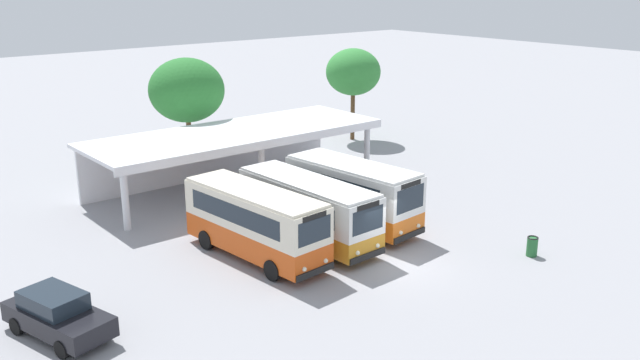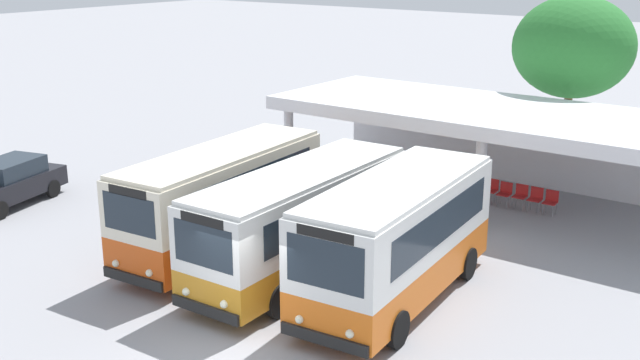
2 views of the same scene
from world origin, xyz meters
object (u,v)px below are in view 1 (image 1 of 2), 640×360
object	(u,v)px
waiting_chair_far_end_seat	(264,174)
litter_bin_apron	(532,246)
waiting_chair_fifth_seat	(256,176)
city_bus_nearest_orange	(255,221)
waiting_chair_fourth_seat	(248,178)
city_bus_middle_cream	(352,192)
waiting_chair_second_from_end	(232,181)
waiting_chair_middle_seat	(241,180)
parked_car_flank	(57,314)
waiting_chair_end_by_column	(224,183)
city_bus_second_in_row	(308,208)

from	to	relation	value
waiting_chair_far_end_seat	litter_bin_apron	world-z (taller)	litter_bin_apron
waiting_chair_fifth_seat	city_bus_nearest_orange	bearing A→B (deg)	-124.19
waiting_chair_fourth_seat	waiting_chair_fifth_seat	bearing A→B (deg)	-1.20
city_bus_middle_cream	waiting_chair_far_end_seat	distance (m)	9.00
waiting_chair_second_from_end	waiting_chair_far_end_seat	bearing A→B (deg)	-0.96
waiting_chair_middle_seat	city_bus_nearest_orange	bearing A→B (deg)	-119.35
city_bus_nearest_orange	waiting_chair_fourth_seat	size ratio (longest dim) A/B	9.03
waiting_chair_middle_seat	waiting_chair_fourth_seat	bearing A→B (deg)	7.56
waiting_chair_middle_seat	litter_bin_apron	size ratio (longest dim) A/B	0.96
city_bus_middle_cream	parked_car_flank	world-z (taller)	city_bus_middle_cream
waiting_chair_fifth_seat	litter_bin_apron	xyz separation A→B (m)	(3.44, -16.75, -0.07)
waiting_chair_fifth_seat	parked_car_flank	bearing A→B (deg)	-145.88
city_bus_nearest_orange	litter_bin_apron	bearing A→B (deg)	-38.52
city_bus_nearest_orange	waiting_chair_far_end_seat	bearing A→B (deg)	53.45
parked_car_flank	waiting_chair_fourth_seat	world-z (taller)	parked_car_flank
parked_car_flank	waiting_chair_second_from_end	world-z (taller)	parked_car_flank
city_bus_nearest_orange	waiting_chair_fourth_seat	bearing A→B (deg)	58.28
parked_car_flank	waiting_chair_fourth_seat	bearing A→B (deg)	35.12
waiting_chair_end_by_column	parked_car_flank	bearing A→B (deg)	-141.54
city_bus_middle_cream	waiting_chair_fifth_seat	world-z (taller)	city_bus_middle_cream
waiting_chair_far_end_seat	parked_car_flank	bearing A→B (deg)	-146.86
waiting_chair_end_by_column	waiting_chair_fourth_seat	distance (m)	1.65
city_bus_second_in_row	litter_bin_apron	size ratio (longest dim) A/B	8.91
waiting_chair_end_by_column	waiting_chair_fifth_seat	world-z (taller)	same
city_bus_second_in_row	waiting_chair_middle_seat	xyz separation A→B (m)	(2.13, 9.01, -1.16)
city_bus_middle_cream	waiting_chair_fourth_seat	bearing A→B (deg)	91.72
waiting_chair_middle_seat	parked_car_flank	bearing A→B (deg)	-144.04
waiting_chair_second_from_end	waiting_chair_end_by_column	bearing A→B (deg)	177.13
parked_car_flank	waiting_chair_fourth_seat	size ratio (longest dim) A/B	5.31
city_bus_second_in_row	waiting_chair_fourth_seat	distance (m)	9.54
waiting_chair_second_from_end	litter_bin_apron	world-z (taller)	litter_bin_apron
city_bus_second_in_row	waiting_chair_fourth_seat	xyz separation A→B (m)	(2.68, 9.09, -1.16)
city_bus_nearest_orange	waiting_chair_middle_seat	size ratio (longest dim) A/B	9.03
waiting_chair_middle_seat	waiting_chair_second_from_end	bearing A→B (deg)	171.74
city_bus_middle_cream	waiting_chair_far_end_seat	xyz separation A→B (m)	(0.83, 8.87, -1.26)
parked_car_flank	waiting_chair_end_by_column	xyz separation A→B (m)	(13.16, 10.45, -0.31)
parked_car_flank	waiting_chair_middle_seat	size ratio (longest dim) A/B	5.31
city_bus_nearest_orange	parked_car_flank	xyz separation A→B (m)	(-9.19, -1.32, -0.91)
waiting_chair_end_by_column	waiting_chair_fifth_seat	xyz separation A→B (m)	(2.20, -0.05, 0.00)
waiting_chair_far_end_seat	waiting_chair_fifth_seat	bearing A→B (deg)	178.09
waiting_chair_fourth_seat	city_bus_nearest_orange	bearing A→B (deg)	-121.72
city_bus_middle_cream	waiting_chair_far_end_seat	world-z (taller)	city_bus_middle_cream
city_bus_second_in_row	waiting_chair_second_from_end	distance (m)	9.30
waiting_chair_end_by_column	waiting_chair_second_from_end	size ratio (longest dim) A/B	1.00
city_bus_nearest_orange	litter_bin_apron	distance (m)	12.36
waiting_chair_end_by_column	waiting_chair_far_end_seat	distance (m)	2.75
waiting_chair_fifth_seat	waiting_chair_far_end_seat	distance (m)	0.55
city_bus_second_in_row	city_bus_middle_cream	distance (m)	2.96
waiting_chair_end_by_column	waiting_chair_far_end_seat	size ratio (longest dim) A/B	1.00
waiting_chair_second_from_end	waiting_chair_fifth_seat	xyz separation A→B (m)	(1.65, -0.02, 0.00)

